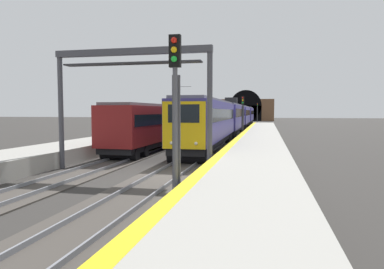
{
  "coord_description": "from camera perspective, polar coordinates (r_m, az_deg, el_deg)",
  "views": [
    {
      "loc": [
        -16.53,
        -4.87,
        3.28
      ],
      "look_at": [
        6.41,
        0.1,
        1.71
      ],
      "focal_mm": 32.5,
      "sensor_mm": 36.0,
      "label": 1
    }
  ],
  "objects": [
    {
      "name": "tunnel_portal",
      "position": [
        120.78,
        8.83,
        4.02
      ],
      "size": [
        2.4,
        18.89,
        10.58
      ],
      "color": "brown",
      "rests_on": "ground_plane"
    },
    {
      "name": "overhead_signal_gantry",
      "position": [
        19.19,
        -9.92,
        9.12
      ],
      "size": [
        0.7,
        8.83,
        6.64
      ],
      "color": "#3F3F47",
      "rests_on": "ground_plane"
    },
    {
      "name": "train_adjacent_platform",
      "position": [
        50.75,
        1.45,
        2.62
      ],
      "size": [
        58.97,
        2.97,
        4.76
      ],
      "rotation": [
        0.0,
        0.0,
        -0.01
      ],
      "color": "maroon",
      "rests_on": "ground_plane"
    },
    {
      "name": "platform_right_edge_strip",
      "position": [
        16.87,
        3.76,
        -4.04
      ],
      "size": [
        112.0,
        0.5,
        0.01
      ],
      "primitive_type": "cube",
      "color": "yellow",
      "rests_on": "platform_right"
    },
    {
      "name": "railway_signal_mid",
      "position": [
        43.56,
        8.31,
        3.59
      ],
      "size": [
        0.39,
        0.38,
        5.15
      ],
      "rotation": [
        0.0,
        0.0,
        3.14
      ],
      "color": "#38383D",
      "rests_on": "ground_plane"
    },
    {
      "name": "train_main_approaching",
      "position": [
        57.39,
        7.36,
        2.97
      ],
      "size": [
        75.17,
        2.88,
        5.15
      ],
      "rotation": [
        0.0,
        0.0,
        3.15
      ],
      "color": "navy",
      "rests_on": "ground_plane"
    },
    {
      "name": "railway_signal_near",
      "position": [
        11.53,
        -2.76,
        4.73
      ],
      "size": [
        0.39,
        0.38,
        5.77
      ],
      "rotation": [
        0.0,
        0.0,
        3.14
      ],
      "color": "#4C4C54",
      "rests_on": "ground_plane"
    },
    {
      "name": "track_main_line",
      "position": [
        17.53,
        -4.15,
        -6.83
      ],
      "size": [
        160.0,
        3.12,
        0.21
      ],
      "color": "#423D38",
      "rests_on": "ground_plane"
    },
    {
      "name": "track_adjacent_line",
      "position": [
        19.33,
        -17.47,
        -5.99
      ],
      "size": [
        160.0,
        2.74,
        0.21
      ],
      "color": "#423D38",
      "rests_on": "ground_plane"
    },
    {
      "name": "ground_plane",
      "position": [
        17.54,
        -4.15,
        -6.96
      ],
      "size": [
        320.0,
        320.0,
        0.0
      ],
      "primitive_type": "plane",
      "color": "#302D2B"
    },
    {
      "name": "railway_signal_far",
      "position": [
        108.86,
        10.67,
        3.89
      ],
      "size": [
        0.39,
        0.38,
        5.82
      ],
      "rotation": [
        0.0,
        0.0,
        3.14
      ],
      "color": "#38383D",
      "rests_on": "ground_plane"
    },
    {
      "name": "platform_right",
      "position": [
        16.78,
        9.65,
        -5.82
      ],
      "size": [
        112.0,
        3.97,
        0.97
      ],
      "primitive_type": "cube",
      "color": "#9E9B93",
      "rests_on": "ground_plane"
    },
    {
      "name": "catenary_mast_near",
      "position": [
        65.08,
        -2.01,
        4.77
      ],
      "size": [
        0.22,
        2.3,
        8.44
      ],
      "color": "#595B60",
      "rests_on": "ground_plane"
    },
    {
      "name": "platform_left",
      "position": [
        21.61,
        -27.13,
        -4.03
      ],
      "size": [
        112.0,
        3.97,
        0.97
      ],
      "primitive_type": "cube",
      "color": "#9E9B93",
      "rests_on": "ground_plane"
    }
  ]
}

